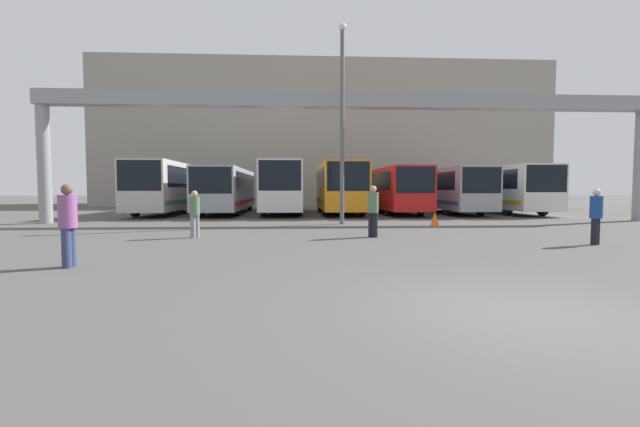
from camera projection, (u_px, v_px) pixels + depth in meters
The scene contains 16 objects.
ground_plane at pixel (512, 313), 5.69m from camera, with size 200.00×200.00×0.00m, color #514F4C.
building_backdrop at pixel (323, 139), 45.74m from camera, with size 43.79×12.00×13.89m.
overhead_gantry at pixel (354, 113), 21.07m from camera, with size 30.38×0.80×6.33m.
bus_slot_0 at pixel (169, 185), 28.17m from camera, with size 2.55×10.73×3.30m.
bus_slot_1 at pixel (228, 188), 29.07m from camera, with size 2.53×12.08×2.95m.
bus_slot_2 at pixel (283, 185), 28.78m from camera, with size 2.54×11.10×3.31m.
bus_slot_3 at pixel (339, 186), 28.64m from camera, with size 2.61×10.39×3.27m.
bus_slot_4 at pixel (392, 188), 29.43m from camera, with size 2.45×11.54×2.99m.
bus_slot_5 at pixel (447, 188), 29.47m from camera, with size 2.46×11.20×2.97m.
bus_slot_6 at pixel (503, 187), 29.17m from camera, with size 2.62×10.18×3.11m.
pedestrian_mid_right at pixel (596, 215), 12.61m from camera, with size 0.34×0.34×1.66m.
pedestrian_near_right at pixel (68, 223), 8.97m from camera, with size 0.36×0.36×1.75m.
pedestrian_near_left at pixel (195, 213), 14.44m from camera, with size 0.33×0.33×1.60m.
pedestrian_far_center at pixel (373, 210), 14.61m from camera, with size 0.37×0.37×1.76m.
traffic_cone at pixel (435, 219), 18.85m from camera, with size 0.40×0.40×0.64m.
lamp_post at pixel (342, 117), 19.84m from camera, with size 0.36×0.36×9.27m.
Camera 1 is at (-2.88, -5.45, 1.66)m, focal length 24.00 mm.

